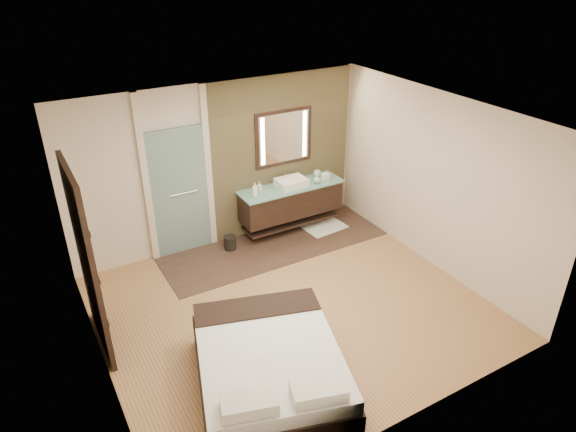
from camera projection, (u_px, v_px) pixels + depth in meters
floor at (292, 307)px, 7.17m from camera, size 5.00×5.00×0.00m
tile_strip at (275, 245)px, 8.66m from camera, size 3.80×1.30×0.01m
stone_wall at (282, 153)px, 8.72m from camera, size 2.60×0.08×2.70m
vanity at (291, 201)px, 8.85m from camera, size 1.85×0.55×0.88m
mirror_unit at (284, 138)px, 8.53m from camera, size 1.06×0.04×0.96m
frosted_door at (179, 187)px, 7.99m from camera, size 1.10×0.12×2.70m
shoji_partition at (87, 262)px, 5.99m from camera, size 0.06×1.20×2.40m
bed at (269, 369)px, 5.71m from camera, size 2.05×2.31×0.75m
bath_mat at (325, 227)px, 9.18m from camera, size 0.76×0.56×0.02m
waste_bin at (230, 243)px, 8.48m from camera, size 0.24×0.24×0.25m
tissue_box at (326, 176)px, 8.95m from camera, size 0.13×0.13×0.10m
soap_bottle_a at (255, 190)px, 8.30m from camera, size 0.10×0.10×0.23m
soap_bottle_b at (259, 187)px, 8.49m from camera, size 0.10×0.10×0.16m
soap_bottle_c at (317, 179)px, 8.78m from camera, size 0.13×0.13×0.15m
cup at (317, 173)px, 9.06m from camera, size 0.16×0.16×0.10m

